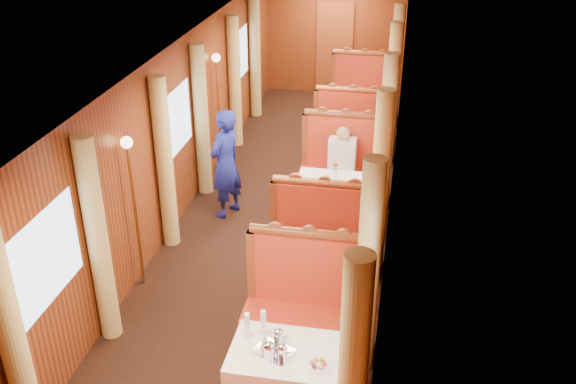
% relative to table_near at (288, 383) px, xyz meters
% --- Properties ---
extents(floor, '(3.00, 12.00, 0.01)m').
position_rel_table_near_xyz_m(floor, '(-0.75, 3.50, -0.38)').
color(floor, black).
rests_on(floor, ground).
extents(ceiling, '(3.00, 12.00, 0.01)m').
position_rel_table_near_xyz_m(ceiling, '(-0.75, 3.50, 2.12)').
color(ceiling, silver).
rests_on(ceiling, wall_left).
extents(wall_far, '(3.00, 0.01, 2.50)m').
position_rel_table_near_xyz_m(wall_far, '(-0.75, 9.50, 0.88)').
color(wall_far, brown).
rests_on(wall_far, floor).
extents(wall_left, '(0.01, 12.00, 2.50)m').
position_rel_table_near_xyz_m(wall_left, '(-2.25, 3.50, 0.88)').
color(wall_left, brown).
rests_on(wall_left, floor).
extents(wall_right, '(0.01, 12.00, 2.50)m').
position_rel_table_near_xyz_m(wall_right, '(0.75, 3.50, 0.88)').
color(wall_right, brown).
rests_on(wall_right, floor).
extents(doorway_far, '(0.80, 0.04, 2.00)m').
position_rel_table_near_xyz_m(doorway_far, '(-0.75, 9.47, 0.62)').
color(doorway_far, brown).
rests_on(doorway_far, floor).
extents(table_near, '(1.05, 0.72, 0.75)m').
position_rel_table_near_xyz_m(table_near, '(0.00, 0.00, 0.00)').
color(table_near, white).
rests_on(table_near, floor).
extents(banquette_near_aft, '(1.30, 0.55, 1.34)m').
position_rel_table_near_xyz_m(banquette_near_aft, '(0.00, 1.01, 0.05)').
color(banquette_near_aft, '#AF1314').
rests_on(banquette_near_aft, floor).
extents(table_mid, '(1.05, 0.72, 0.75)m').
position_rel_table_near_xyz_m(table_mid, '(0.00, 3.50, 0.00)').
color(table_mid, white).
rests_on(table_mid, floor).
extents(banquette_mid_fwd, '(1.30, 0.55, 1.34)m').
position_rel_table_near_xyz_m(banquette_mid_fwd, '(0.00, 2.49, 0.05)').
color(banquette_mid_fwd, '#AF1314').
rests_on(banquette_mid_fwd, floor).
extents(banquette_mid_aft, '(1.30, 0.55, 1.34)m').
position_rel_table_near_xyz_m(banquette_mid_aft, '(0.00, 4.51, 0.05)').
color(banquette_mid_aft, '#AF1314').
rests_on(banquette_mid_aft, floor).
extents(table_far, '(1.05, 0.72, 0.75)m').
position_rel_table_near_xyz_m(table_far, '(0.00, 7.00, 0.00)').
color(table_far, white).
rests_on(table_far, floor).
extents(banquette_far_fwd, '(1.30, 0.55, 1.34)m').
position_rel_table_near_xyz_m(banquette_far_fwd, '(0.00, 5.99, 0.05)').
color(banquette_far_fwd, '#AF1314').
rests_on(banquette_far_fwd, floor).
extents(banquette_far_aft, '(1.30, 0.55, 1.34)m').
position_rel_table_near_xyz_m(banquette_far_aft, '(0.00, 8.01, 0.05)').
color(banquette_far_aft, '#AF1314').
rests_on(banquette_far_aft, floor).
extents(tea_tray, '(0.41, 0.37, 0.01)m').
position_rel_table_near_xyz_m(tea_tray, '(-0.13, -0.04, 0.38)').
color(tea_tray, silver).
rests_on(tea_tray, table_near).
extents(teapot_left, '(0.22, 0.20, 0.15)m').
position_rel_table_near_xyz_m(teapot_left, '(-0.15, -0.13, 0.45)').
color(teapot_left, silver).
rests_on(teapot_left, tea_tray).
extents(teapot_right, '(0.16, 0.13, 0.12)m').
position_rel_table_near_xyz_m(teapot_right, '(-0.04, -0.10, 0.44)').
color(teapot_right, silver).
rests_on(teapot_right, tea_tray).
extents(teapot_back, '(0.15, 0.11, 0.12)m').
position_rel_table_near_xyz_m(teapot_back, '(-0.11, 0.10, 0.43)').
color(teapot_back, silver).
rests_on(teapot_back, tea_tray).
extents(fruit_plate, '(0.22, 0.22, 0.05)m').
position_rel_table_near_xyz_m(fruit_plate, '(0.29, -0.14, 0.39)').
color(fruit_plate, white).
rests_on(fruit_plate, table_near).
extents(cup_inboard, '(0.08, 0.08, 0.26)m').
position_rel_table_near_xyz_m(cup_inboard, '(-0.40, 0.13, 0.48)').
color(cup_inboard, white).
rests_on(cup_inboard, table_near).
extents(cup_outboard, '(0.08, 0.08, 0.26)m').
position_rel_table_near_xyz_m(cup_outboard, '(-0.27, 0.19, 0.48)').
color(cup_outboard, white).
rests_on(cup_outboard, table_near).
extents(rose_vase_mid, '(0.06, 0.06, 0.36)m').
position_rel_table_near_xyz_m(rose_vase_mid, '(-0.01, 3.53, 0.55)').
color(rose_vase_mid, silver).
rests_on(rose_vase_mid, table_mid).
extents(rose_vase_far, '(0.06, 0.06, 0.36)m').
position_rel_table_near_xyz_m(rose_vase_far, '(0.03, 7.01, 0.55)').
color(rose_vase_far, silver).
rests_on(rose_vase_far, table_far).
extents(window_left_near, '(0.01, 1.20, 0.90)m').
position_rel_table_near_xyz_m(window_left_near, '(-2.24, 0.00, 1.07)').
color(window_left_near, '#95ADCF').
rests_on(window_left_near, wall_left).
extents(curtain_left_near_a, '(0.22, 0.22, 2.35)m').
position_rel_table_near_xyz_m(curtain_left_near_a, '(-2.13, -0.78, 0.80)').
color(curtain_left_near_a, tan).
rests_on(curtain_left_near_a, floor).
extents(curtain_left_near_b, '(0.22, 0.22, 2.35)m').
position_rel_table_near_xyz_m(curtain_left_near_b, '(-2.13, 0.78, 0.80)').
color(curtain_left_near_b, tan).
rests_on(curtain_left_near_b, floor).
extents(window_right_near, '(0.01, 1.20, 0.90)m').
position_rel_table_near_xyz_m(window_right_near, '(0.74, 0.00, 1.07)').
color(window_right_near, '#95ADCF').
rests_on(window_right_near, wall_right).
extents(curtain_right_near_b, '(0.22, 0.22, 2.35)m').
position_rel_table_near_xyz_m(curtain_right_near_b, '(0.63, 0.78, 0.80)').
color(curtain_right_near_b, tan).
rests_on(curtain_right_near_b, floor).
extents(window_left_mid, '(0.01, 1.20, 0.90)m').
position_rel_table_near_xyz_m(window_left_mid, '(-2.24, 3.50, 1.07)').
color(window_left_mid, '#95ADCF').
rests_on(window_left_mid, wall_left).
extents(curtain_left_mid_a, '(0.22, 0.22, 2.35)m').
position_rel_table_near_xyz_m(curtain_left_mid_a, '(-2.13, 2.72, 0.80)').
color(curtain_left_mid_a, tan).
rests_on(curtain_left_mid_a, floor).
extents(curtain_left_mid_b, '(0.22, 0.22, 2.35)m').
position_rel_table_near_xyz_m(curtain_left_mid_b, '(-2.13, 4.28, 0.80)').
color(curtain_left_mid_b, tan).
rests_on(curtain_left_mid_b, floor).
extents(window_right_mid, '(0.01, 1.20, 0.90)m').
position_rel_table_near_xyz_m(window_right_mid, '(0.74, 3.50, 1.07)').
color(window_right_mid, '#95ADCF').
rests_on(window_right_mid, wall_right).
extents(curtain_right_mid_a, '(0.22, 0.22, 2.35)m').
position_rel_table_near_xyz_m(curtain_right_mid_a, '(0.63, 2.72, 0.80)').
color(curtain_right_mid_a, tan).
rests_on(curtain_right_mid_a, floor).
extents(curtain_right_mid_b, '(0.22, 0.22, 2.35)m').
position_rel_table_near_xyz_m(curtain_right_mid_b, '(0.63, 4.28, 0.80)').
color(curtain_right_mid_b, tan).
rests_on(curtain_right_mid_b, floor).
extents(window_left_far, '(0.01, 1.20, 0.90)m').
position_rel_table_near_xyz_m(window_left_far, '(-2.24, 7.00, 1.07)').
color(window_left_far, '#95ADCF').
rests_on(window_left_far, wall_left).
extents(curtain_left_far_a, '(0.22, 0.22, 2.35)m').
position_rel_table_near_xyz_m(curtain_left_far_a, '(-2.13, 6.22, 0.80)').
color(curtain_left_far_a, tan).
rests_on(curtain_left_far_a, floor).
extents(curtain_left_far_b, '(0.22, 0.22, 2.35)m').
position_rel_table_near_xyz_m(curtain_left_far_b, '(-2.13, 7.78, 0.80)').
color(curtain_left_far_b, tan).
rests_on(curtain_left_far_b, floor).
extents(window_right_far, '(0.01, 1.20, 0.90)m').
position_rel_table_near_xyz_m(window_right_far, '(0.74, 7.00, 1.07)').
color(window_right_far, '#95ADCF').
rests_on(window_right_far, wall_right).
extents(curtain_right_far_a, '(0.22, 0.22, 2.35)m').
position_rel_table_near_xyz_m(curtain_right_far_a, '(0.63, 6.22, 0.80)').
color(curtain_right_far_a, tan).
rests_on(curtain_right_far_a, floor).
extents(curtain_right_far_b, '(0.22, 0.22, 2.35)m').
position_rel_table_near_xyz_m(curtain_right_far_b, '(0.63, 7.78, 0.80)').
color(curtain_right_far_b, tan).
rests_on(curtain_right_far_b, floor).
extents(sconce_left_fore, '(0.14, 0.14, 1.95)m').
position_rel_table_near_xyz_m(sconce_left_fore, '(-2.15, 1.75, 1.01)').
color(sconce_left_fore, '#BF8C3F').
rests_on(sconce_left_fore, floor).
extents(sconce_right_fore, '(0.14, 0.14, 1.95)m').
position_rel_table_near_xyz_m(sconce_right_fore, '(0.65, 1.75, 1.01)').
color(sconce_right_fore, '#BF8C3F').
rests_on(sconce_right_fore, floor).
extents(sconce_left_aft, '(0.14, 0.14, 1.95)m').
position_rel_table_near_xyz_m(sconce_left_aft, '(-2.15, 5.25, 1.01)').
color(sconce_left_aft, '#BF8C3F').
rests_on(sconce_left_aft, floor).
extents(sconce_right_aft, '(0.14, 0.14, 1.95)m').
position_rel_table_near_xyz_m(sconce_right_aft, '(0.65, 5.25, 1.01)').
color(sconce_right_aft, '#BF8C3F').
rests_on(sconce_right_aft, floor).
extents(steward, '(0.59, 0.70, 1.62)m').
position_rel_table_near_xyz_m(steward, '(-1.59, 3.64, 0.44)').
color(steward, navy).
rests_on(steward, floor).
extents(passenger, '(0.40, 0.44, 0.76)m').
position_rel_table_near_xyz_m(passenger, '(-0.00, 4.31, 0.37)').
color(passenger, beige).
rests_on(passenger, banquette_mid_aft).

